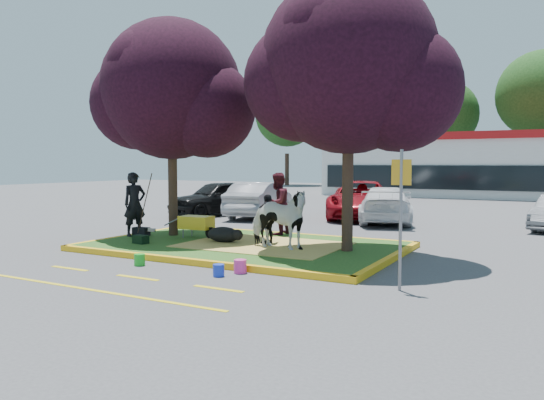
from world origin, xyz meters
The scene contains 31 objects.
ground centered at (0.00, 0.00, 0.00)m, with size 90.00×90.00×0.00m, color #424244.
median_island centered at (0.00, 0.00, 0.07)m, with size 8.00×5.00×0.15m, color #214C17.
curb_near centered at (0.00, -2.58, 0.07)m, with size 8.30×0.16×0.15m, color #F1AF14.
curb_far centered at (0.00, 2.58, 0.07)m, with size 8.30×0.16×0.15m, color #F1AF14.
curb_left centered at (-4.08, 0.00, 0.07)m, with size 0.16×5.30×0.15m, color #F1AF14.
curb_right centered at (4.08, 0.00, 0.07)m, with size 0.16×5.30×0.15m, color #F1AF14.
straw_bedding centered at (0.60, 0.00, 0.15)m, with size 4.20×3.00×0.01m, color #D7C058.
tree_purple_left centered at (-2.78, 0.38, 4.36)m, with size 5.06×4.20×6.51m.
tree_purple_right centered at (2.92, 0.18, 4.56)m, with size 5.30×4.40×6.82m.
fire_lane_stripe_a centered at (-2.00, -4.20, 0.00)m, with size 1.10×0.12×0.01m, color yellow.
fire_lane_stripe_b centered at (0.00, -4.20, 0.00)m, with size 1.10×0.12×0.01m, color yellow.
fire_lane_stripe_c centered at (2.00, -4.20, 0.00)m, with size 1.10×0.12×0.01m, color yellow.
fire_lane_long centered at (0.00, -5.40, 0.00)m, with size 6.00×0.10×0.01m, color yellow.
retail_building centered at (2.00, 27.98, 2.25)m, with size 20.40×8.40×4.40m.
treeline centered at (1.23, 37.61, 7.73)m, with size 46.58×7.80×14.63m.
cow centered at (1.27, -0.45, 0.92)m, with size 0.83×1.83×1.55m, color white.
calf centered at (-0.62, -0.11, 0.37)m, with size 1.00×0.57×0.43m, color black.
handler centered at (-3.70, -0.30, 1.11)m, with size 0.70×0.46×1.92m, color black.
visitor_a centered at (-0.05, 2.03, 1.11)m, with size 0.93×0.72×1.91m, color #45131D.
visitor_b centered at (0.63, 0.21, 0.83)m, with size 0.80×0.33×1.36m, color black.
wheelbarrow centered at (-1.83, 0.28, 0.59)m, with size 1.71×0.64×0.64m.
gear_bag_dark centered at (-3.58, -0.17, 0.28)m, with size 0.50×0.27×0.25m, color black.
gear_bag_green centered at (-2.51, -1.36, 0.26)m, with size 0.42×0.26×0.22m, color black.
sign_post centered at (5.01, -2.70, 1.61)m, with size 0.36×0.06×2.60m.
bucket_green centered at (-0.87, -3.19, 0.13)m, with size 0.25×0.25×0.27m, color green.
bucket_pink centered at (1.61, -2.80, 0.15)m, with size 0.27×0.27×0.29m, color #F5369A.
bucket_blue centered at (1.39, -3.29, 0.13)m, with size 0.24×0.24×0.26m, color #1A35D0.
car_black centered at (-5.99, 7.52, 0.79)m, with size 1.86×4.62×1.57m, color black.
car_silver centered at (-3.87, 7.56, 0.77)m, with size 1.63×4.66×1.54m, color gray.
car_red centered at (0.12, 9.40, 0.79)m, with size 2.63×5.70×1.58m, color maroon.
car_white centered at (1.54, 8.13, 0.71)m, with size 1.99×4.89×1.42m, color white.
Camera 1 is at (7.55, -12.30, 2.35)m, focal length 35.00 mm.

